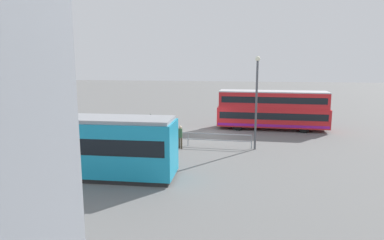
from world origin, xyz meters
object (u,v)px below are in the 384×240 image
(info_sign, at_px, (151,123))
(street_lamp, at_px, (257,96))
(tram_yellow, at_px, (60,145))
(pedestrian_near_railing, at_px, (180,135))
(double_decker_bus, at_px, (272,110))

(info_sign, height_order, street_lamp, street_lamp)
(tram_yellow, relative_size, pedestrian_near_railing, 7.63)
(double_decker_bus, relative_size, pedestrian_near_railing, 5.92)
(info_sign, bearing_deg, tram_yellow, 67.34)
(double_decker_bus, xyz_separation_m, street_lamp, (1.89, 7.94, 2.14))
(pedestrian_near_railing, bearing_deg, street_lamp, -173.86)
(double_decker_bus, xyz_separation_m, info_sign, (10.17, 7.52, -0.23))
(tram_yellow, distance_m, pedestrian_near_railing, 9.17)
(pedestrian_near_railing, height_order, street_lamp, street_lamp)
(double_decker_bus, relative_size, tram_yellow, 0.78)
(info_sign, bearing_deg, double_decker_bus, -143.51)
(double_decker_bus, distance_m, street_lamp, 8.44)
(street_lamp, bearing_deg, info_sign, -2.88)
(tram_yellow, distance_m, info_sign, 8.64)
(pedestrian_near_railing, xyz_separation_m, info_sign, (2.61, -1.03, 0.67))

